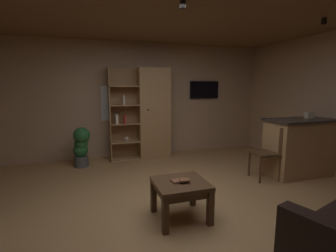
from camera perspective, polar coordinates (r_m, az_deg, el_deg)
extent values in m
cube|color=#A37A4C|center=(3.34, 2.21, -19.34)|extent=(6.26, 5.56, 0.02)
cube|color=tan|center=(5.67, -7.47, 6.01)|extent=(6.38, 0.06, 2.57)
cube|color=white|center=(5.58, -11.74, 5.24)|extent=(0.72, 0.01, 0.76)
cube|color=#A87F51|center=(5.49, -3.38, 2.99)|extent=(0.69, 0.38, 2.01)
cube|color=#A87F51|center=(5.54, -10.52, 2.92)|extent=(0.64, 0.02, 2.01)
cube|color=#A87F51|center=(5.33, -13.57, 2.58)|extent=(0.02, 0.38, 2.01)
sphere|color=black|center=(5.24, -4.67, 3.80)|extent=(0.04, 0.04, 0.04)
cube|color=#A87F51|center=(5.56, -9.99, -7.50)|extent=(0.64, 0.38, 0.02)
cube|color=#A87F51|center=(5.46, -10.10, -3.56)|extent=(0.64, 0.38, 0.02)
cube|color=#A87F51|center=(5.39, -10.22, 0.61)|extent=(0.64, 0.38, 0.02)
cube|color=#A87F51|center=(5.35, -10.34, 4.86)|extent=(0.64, 0.38, 0.02)
cube|color=#A87F51|center=(5.33, -10.46, 9.16)|extent=(0.64, 0.38, 0.02)
cube|color=beige|center=(5.30, -12.00, 1.62)|extent=(0.05, 0.23, 0.20)
cube|color=beige|center=(5.28, -10.45, 5.97)|extent=(0.03, 0.23, 0.19)
cube|color=#B22D2D|center=(5.32, -10.15, 1.55)|extent=(0.04, 0.23, 0.17)
sphere|color=beige|center=(5.46, -9.69, -3.02)|extent=(0.10, 0.10, 0.10)
cube|color=#A87F51|center=(5.10, 29.45, -4.45)|extent=(1.42, 0.57, 0.99)
cube|color=#2D2826|center=(5.01, 29.91, 1.28)|extent=(1.48, 0.63, 0.04)
cube|color=#BFB299|center=(5.08, 30.23, 2.19)|extent=(0.15, 0.15, 0.11)
cube|color=#4C331E|center=(2.99, 2.98, -13.36)|extent=(0.62, 0.58, 0.05)
cube|color=#4C331E|center=(3.01, 2.97, -14.50)|extent=(0.56, 0.53, 0.08)
cube|color=#4C331E|center=(2.80, -0.67, -20.31)|extent=(0.07, 0.07, 0.41)
cube|color=#4C331E|center=(2.98, 9.91, -18.48)|extent=(0.07, 0.07, 0.41)
cube|color=#4C331E|center=(3.23, -3.40, -16.10)|extent=(0.07, 0.07, 0.41)
cube|color=#4C331E|center=(3.39, 5.83, -14.86)|extent=(0.07, 0.07, 0.41)
cube|color=brown|center=(2.96, 2.00, -12.82)|extent=(0.13, 0.13, 0.02)
cube|color=brown|center=(2.94, 3.92, -12.54)|extent=(0.13, 0.11, 0.02)
cube|color=#4C331E|center=(4.53, 21.80, -5.91)|extent=(0.47, 0.47, 0.04)
cube|color=#4C331E|center=(4.58, 23.98, -2.81)|extent=(0.09, 0.40, 0.44)
cylinder|color=#4C331E|center=(4.65, 18.54, -8.31)|extent=(0.04, 0.04, 0.46)
cylinder|color=#4C331E|center=(4.36, 20.87, -9.61)|extent=(0.04, 0.04, 0.46)
cylinder|color=#4C331E|center=(4.83, 22.30, -7.86)|extent=(0.04, 0.04, 0.46)
cylinder|color=#4C331E|center=(4.55, 24.79, -9.06)|extent=(0.04, 0.04, 0.46)
cylinder|color=#4C4C51|center=(5.24, -19.67, -7.85)|extent=(0.28, 0.28, 0.21)
sphere|color=#235B2D|center=(5.22, -19.84, -5.44)|extent=(0.29, 0.29, 0.29)
sphere|color=#235B2D|center=(5.17, -19.76, -3.90)|extent=(0.26, 0.26, 0.26)
sphere|color=#235B2D|center=(5.11, -19.63, -2.11)|extent=(0.32, 0.32, 0.32)
cube|color=black|center=(6.14, 8.50, 8.40)|extent=(0.75, 0.05, 0.42)
cube|color=black|center=(6.11, 8.61, 8.40)|extent=(0.71, 0.01, 0.38)
cylinder|color=black|center=(3.06, 3.49, 26.64)|extent=(0.07, 0.07, 0.09)
cylinder|color=black|center=(4.35, 32.79, 19.98)|extent=(0.07, 0.07, 0.09)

